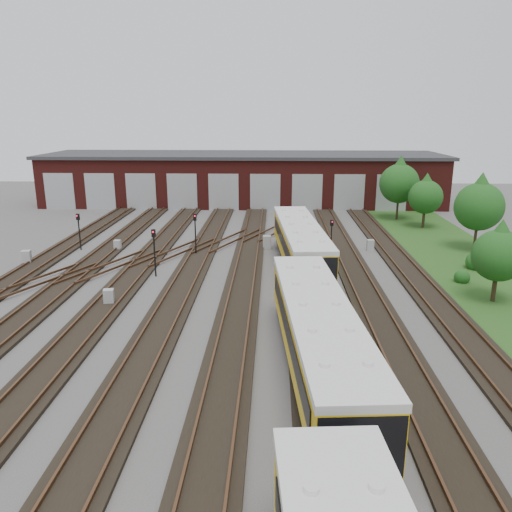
{
  "coord_description": "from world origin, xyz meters",
  "views": [
    {
      "loc": [
        4.03,
        -25.5,
        11.13
      ],
      "look_at": [
        2.88,
        6.71,
        2.0
      ],
      "focal_mm": 35.0,
      "sensor_mm": 36.0,
      "label": 1
    }
  ],
  "objects": [
    {
      "name": "ground",
      "position": [
        0.0,
        0.0,
        0.0
      ],
      "size": [
        120.0,
        120.0,
        0.0
      ],
      "primitive_type": "plane",
      "color": "#403E3B",
      "rests_on": "ground"
    },
    {
      "name": "track_network",
      "position": [
        -0.17,
        0.59,
        0.11
      ],
      "size": [
        30.4,
        70.0,
        0.33
      ],
      "color": "black",
      "rests_on": "ground"
    },
    {
      "name": "maintenance_shed",
      "position": [
        -0.01,
        39.97,
        3.2
      ],
      "size": [
        51.0,
        12.5,
        6.35
      ],
      "color": "#511714",
      "rests_on": "ground"
    },
    {
      "name": "grass_verge",
      "position": [
        19.0,
        10.0,
        0.03
      ],
      "size": [
        8.0,
        55.0,
        0.05
      ],
      "primitive_type": "cube",
      "color": "#234818",
      "rests_on": "ground"
    },
    {
      "name": "metro_train",
      "position": [
        6.0,
        -5.84,
        1.92
      ],
      "size": [
        3.85,
        47.2,
        3.11
      ],
      "rotation": [
        0.0,
        0.0,
        0.08
      ],
      "color": "black",
      "rests_on": "ground"
    },
    {
      "name": "signal_mast_0",
      "position": [
        -12.44,
        15.16,
        2.03
      ],
      "size": [
        0.32,
        0.31,
        3.14
      ],
      "rotation": [
        0.0,
        0.0,
        -0.39
      ],
      "color": "black",
      "rests_on": "ground"
    },
    {
      "name": "signal_mast_1",
      "position": [
        -2.32,
        13.82,
        2.22
      ],
      "size": [
        0.3,
        0.28,
        3.47
      ],
      "rotation": [
        0.0,
        0.0,
        0.15
      ],
      "color": "black",
      "rests_on": "ground"
    },
    {
      "name": "signal_mast_2",
      "position": [
        -4.36,
        8.17,
        2.2
      ],
      "size": [
        0.28,
        0.26,
        3.44
      ],
      "rotation": [
        0.0,
        0.0,
        -0.05
      ],
      "color": "black",
      "rests_on": "ground"
    },
    {
      "name": "signal_mast_3",
      "position": [
        8.83,
        14.8,
        1.83
      ],
      "size": [
        0.27,
        0.26,
        2.84
      ],
      "rotation": [
        0.0,
        0.0,
        0.21
      ],
      "color": "black",
      "rests_on": "ground"
    },
    {
      "name": "relay_cabinet_0",
      "position": [
        -15.0,
        10.79,
        0.54
      ],
      "size": [
        0.74,
        0.65,
        1.09
      ],
      "primitive_type": "cube",
      "rotation": [
        0.0,
        0.0,
        0.18
      ],
      "color": "#A4A6A9",
      "rests_on": "ground"
    },
    {
      "name": "relay_cabinet_1",
      "position": [
        -9.22,
        15.07,
        0.45
      ],
      "size": [
        0.57,
        0.49,
        0.91
      ],
      "primitive_type": "cube",
      "rotation": [
        0.0,
        0.0,
        -0.06
      ],
      "color": "#A4A6A9",
      "rests_on": "ground"
    },
    {
      "name": "relay_cabinet_2",
      "position": [
        -5.9,
        2.52,
        0.5
      ],
      "size": [
        0.68,
        0.6,
        1.0
      ],
      "primitive_type": "cube",
      "rotation": [
        0.0,
        0.0,
        0.18
      ],
      "color": "#A4A6A9",
      "rests_on": "ground"
    },
    {
      "name": "relay_cabinet_3",
      "position": [
        3.48,
        16.15,
        0.57
      ],
      "size": [
        0.68,
        0.57,
        1.13
      ],
      "primitive_type": "cube",
      "rotation": [
        0.0,
        0.0,
        0.01
      ],
      "color": "#A4A6A9",
      "rests_on": "ground"
    },
    {
      "name": "relay_cabinet_4",
      "position": [
        12.28,
        15.8,
        0.47
      ],
      "size": [
        0.57,
        0.48,
        0.94
      ],
      "primitive_type": "cube",
      "rotation": [
        0.0,
        0.0,
        0.0
      ],
      "color": "#A4A6A9",
      "rests_on": "ground"
    },
    {
      "name": "tree_0",
      "position": [
        17.59,
        29.0,
        4.5
      ],
      "size": [
        4.23,
        4.23,
        7.01
      ],
      "color": "#312616",
      "rests_on": "ground"
    },
    {
      "name": "tree_1",
      "position": [
        19.3,
        24.9,
        3.6
      ],
      "size": [
        3.39,
        3.39,
        5.61
      ],
      "color": "#312616",
      "rests_on": "ground"
    },
    {
      "name": "tree_2",
      "position": [
        21.14,
        16.18,
        4.27
      ],
      "size": [
        4.01,
        4.01,
        6.64
      ],
      "color": "#312616",
      "rests_on": "ground"
    },
    {
      "name": "tree_3",
      "position": [
        17.63,
        3.92,
        3.35
      ],
      "size": [
        3.15,
        3.15,
        5.22
      ],
      "color": "#312616",
      "rests_on": "ground"
    },
    {
      "name": "bush_0",
      "position": [
        17.04,
        7.57,
        0.53
      ],
      "size": [
        1.06,
        1.06,
        1.06
      ],
      "primitive_type": "sphere",
      "color": "#144714",
      "rests_on": "ground"
    },
    {
      "name": "bush_1",
      "position": [
        19.23,
        10.75,
        0.79
      ],
      "size": [
        1.59,
        1.59,
        1.59
      ],
      "primitive_type": "sphere",
      "color": "#144714",
      "rests_on": "ground"
    },
    {
      "name": "bush_2",
      "position": [
        21.99,
        33.24,
        0.6
      ],
      "size": [
        1.2,
        1.2,
        1.2
      ],
      "primitive_type": "sphere",
      "color": "#144714",
      "rests_on": "ground"
    }
  ]
}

